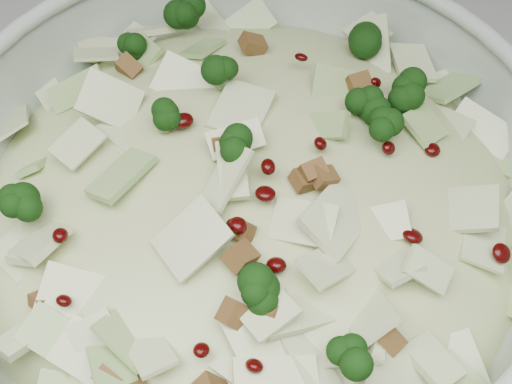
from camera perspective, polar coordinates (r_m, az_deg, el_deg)
counter at (r=1.02m, az=4.18°, el=-14.57°), size 3.60×0.60×0.90m
mixing_bowl at (r=0.50m, az=-0.61°, el=-2.06°), size 0.44×0.44×0.17m
salad at (r=0.48m, az=-0.63°, el=-0.26°), size 0.50×0.50×0.17m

